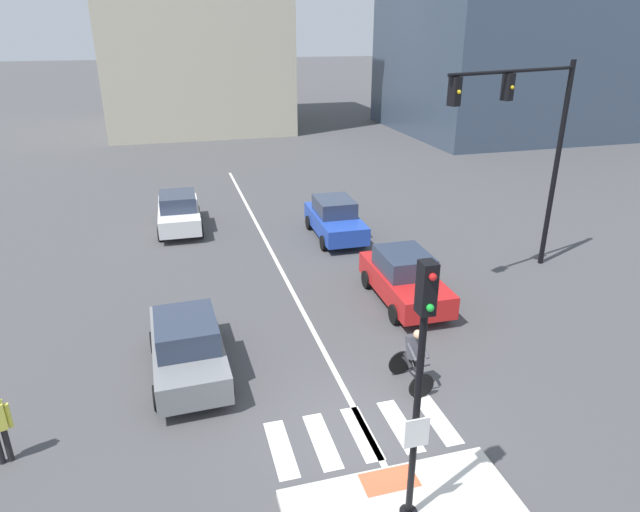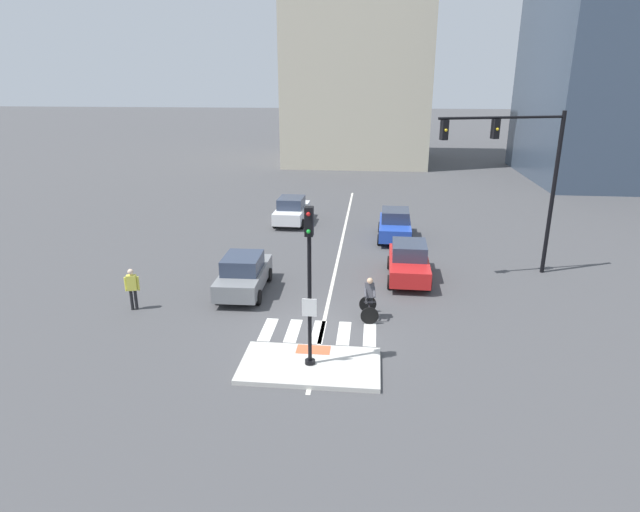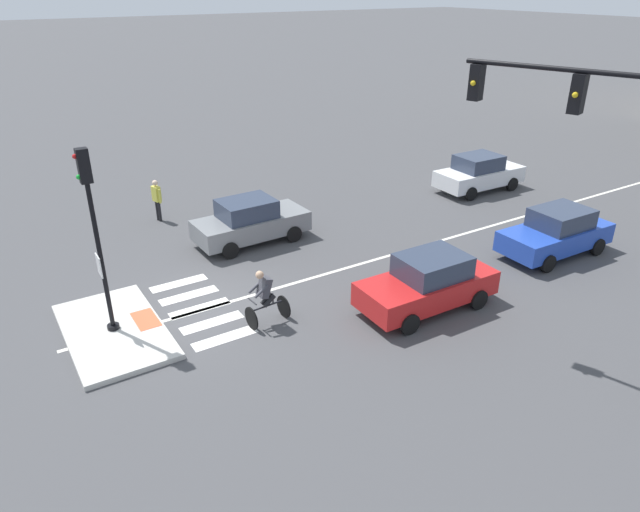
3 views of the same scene
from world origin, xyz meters
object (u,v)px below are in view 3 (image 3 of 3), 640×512
at_px(traffic_light_mast, 634,179).
at_px(pedestrian_at_curb_left, 157,197).
at_px(car_blue_eastbound_far, 556,232).
at_px(cyclist, 265,296).
at_px(car_grey_westbound_near, 250,221).
at_px(car_white_westbound_distant, 479,173).
at_px(signal_pole, 95,227).
at_px(car_red_eastbound_mid, 428,283).

xyz_separation_m(traffic_light_mast, pedestrian_at_curb_left, (-15.33, -5.44, -4.04)).
bearing_deg(car_blue_eastbound_far, traffic_light_mast, -46.33).
distance_m(cyclist, pedestrian_at_curb_left, 9.05).
distance_m(car_grey_westbound_near, car_white_westbound_distant, 11.24).
relative_size(car_blue_eastbound_far, pedestrian_at_curb_left, 2.48).
bearing_deg(car_blue_eastbound_far, signal_pole, -101.89).
bearing_deg(signal_pole, traffic_light_mast, 48.43).
xyz_separation_m(signal_pole, traffic_light_mast, (8.03, 9.05, 1.89)).
xyz_separation_m(car_white_westbound_distant, pedestrian_at_curb_left, (-4.08, -13.43, 0.17)).
bearing_deg(pedestrian_at_curb_left, car_blue_eastbound_far, 46.02).
bearing_deg(car_white_westbound_distant, car_blue_eastbound_far, -23.69).
bearing_deg(traffic_light_mast, car_red_eastbound_mid, -168.27).
bearing_deg(car_white_westbound_distant, pedestrian_at_curb_left, -106.91).
xyz_separation_m(car_blue_eastbound_far, pedestrian_at_curb_left, (-10.32, -10.69, 0.17)).
xyz_separation_m(signal_pole, car_blue_eastbound_far, (3.01, 14.31, -2.32)).
xyz_separation_m(car_red_eastbound_mid, car_white_westbound_distant, (-6.66, 8.95, 0.00)).
height_order(car_grey_westbound_near, pedestrian_at_curb_left, pedestrian_at_curb_left).
height_order(traffic_light_mast, pedestrian_at_curb_left, traffic_light_mast).
distance_m(traffic_light_mast, cyclist, 9.22).
distance_m(signal_pole, car_grey_westbound_near, 7.16).
distance_m(traffic_light_mast, car_red_eastbound_mid, 6.31).
xyz_separation_m(cyclist, pedestrian_at_curb_left, (-9.05, -0.11, 0.11)).
xyz_separation_m(traffic_light_mast, car_blue_eastbound_far, (-5.02, 5.26, -4.21)).
bearing_deg(signal_pole, car_red_eastbound_mid, 67.04).
distance_m(car_red_eastbound_mid, pedestrian_at_curb_left, 11.64).
bearing_deg(car_grey_westbound_near, car_red_eastbound_mid, 18.35).
height_order(traffic_light_mast, car_grey_westbound_near, traffic_light_mast).
xyz_separation_m(car_grey_westbound_near, car_white_westbound_distant, (0.26, 11.24, 0.00)).
distance_m(car_red_eastbound_mid, cyclist, 4.68).
distance_m(car_white_westbound_distant, cyclist, 14.21).
bearing_deg(pedestrian_at_curb_left, car_red_eastbound_mid, 22.65).
bearing_deg(car_grey_westbound_near, car_white_westbound_distant, 88.66).
bearing_deg(pedestrian_at_curb_left, signal_pole, -26.36).
bearing_deg(car_blue_eastbound_far, car_white_westbound_distant, 156.31).
bearing_deg(signal_pole, car_white_westbound_distant, 100.71).
xyz_separation_m(car_blue_eastbound_far, cyclist, (-1.27, -10.58, 0.06)).
bearing_deg(car_blue_eastbound_far, cyclist, -96.82).
height_order(car_red_eastbound_mid, pedestrian_at_curb_left, pedestrian_at_curb_left).
xyz_separation_m(traffic_light_mast, car_white_westbound_distant, (-11.25, 7.99, -4.21)).
distance_m(car_white_westbound_distant, car_blue_eastbound_far, 6.81).
bearing_deg(traffic_light_mast, pedestrian_at_curb_left, -160.48).
distance_m(car_blue_eastbound_far, pedestrian_at_curb_left, 14.86).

